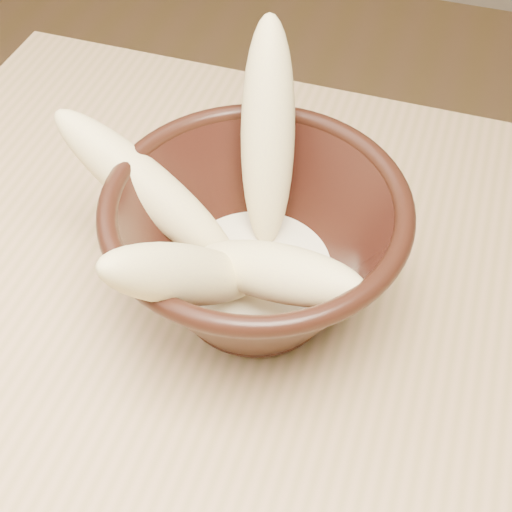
{
  "coord_description": "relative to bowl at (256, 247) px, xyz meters",
  "views": [
    {
      "loc": [
        -0.13,
        -0.22,
        1.2
      ],
      "look_at": [
        -0.23,
        0.1,
        0.81
      ],
      "focal_mm": 50.0,
      "sensor_mm": 36.0,
      "label": 1
    }
  ],
  "objects": [
    {
      "name": "banana_upright",
      "position": [
        -0.01,
        0.07,
        0.05
      ],
      "size": [
        0.07,
        0.13,
        0.17
      ],
      "primitive_type": "ellipsoid",
      "rotation": [
        0.54,
        0.0,
        3.43
      ],
      "color": "#F7E892",
      "rests_on": "bowl"
    },
    {
      "name": "bowl",
      "position": [
        0.0,
        0.0,
        0.0
      ],
      "size": [
        0.22,
        0.22,
        0.12
      ],
      "rotation": [
        0.0,
        0.0,
        0.43
      ],
      "color": "black",
      "rests_on": "table"
    },
    {
      "name": "milk_puddle",
      "position": [
        -0.0,
        0.0,
        -0.03
      ],
      "size": [
        0.12,
        0.12,
        0.02
      ],
      "primitive_type": "cylinder",
      "color": "beige",
      "rests_on": "bowl"
    },
    {
      "name": "banana_left",
      "position": [
        -0.09,
        0.01,
        0.02
      ],
      "size": [
        0.17,
        0.06,
        0.12
      ],
      "primitive_type": "ellipsoid",
      "rotation": [
        1.0,
        0.0,
        -1.72
      ],
      "color": "#F7E892",
      "rests_on": "bowl"
    },
    {
      "name": "banana_front",
      "position": [
        -0.02,
        -0.06,
        0.03
      ],
      "size": [
        0.1,
        0.15,
        0.14
      ],
      "primitive_type": "ellipsoid",
      "rotation": [
        0.79,
        0.0,
        -0.46
      ],
      "color": "#F7E892",
      "rests_on": "bowl"
    },
    {
      "name": "banana_across",
      "position": [
        0.02,
        -0.03,
        0.02
      ],
      "size": [
        0.15,
        0.07,
        0.08
      ],
      "primitive_type": "ellipsoid",
      "rotation": [
        1.22,
        0.0,
        1.33
      ],
      "color": "#F7E892",
      "rests_on": "bowl"
    }
  ]
}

